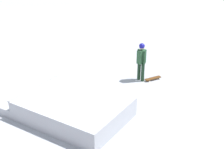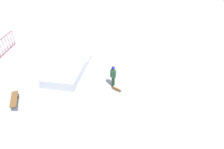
# 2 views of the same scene
# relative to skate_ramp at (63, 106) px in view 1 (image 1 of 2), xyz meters

# --- Properties ---
(ground_plane) EXTENTS (60.00, 60.00, 0.00)m
(ground_plane) POSITION_rel_skate_ramp_xyz_m (0.33, -0.59, -0.32)
(ground_plane) COLOR #A8AAB2
(skate_ramp) EXTENTS (5.74, 3.41, 0.74)m
(skate_ramp) POSITION_rel_skate_ramp_xyz_m (0.00, 0.00, 0.00)
(skate_ramp) COLOR #B0B3BB
(skate_ramp) RESTS_ON ground
(skater) EXTENTS (0.41, 0.44, 1.73)m
(skater) POSITION_rel_skate_ramp_xyz_m (-1.68, -3.76, 0.69)
(skater) COLOR black
(skater) RESTS_ON ground
(skateboard) EXTENTS (0.65, 0.75, 0.09)m
(skateboard) POSITION_rel_skate_ramp_xyz_m (-2.18, -4.00, -0.24)
(skateboard) COLOR #593314
(skateboard) RESTS_ON ground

